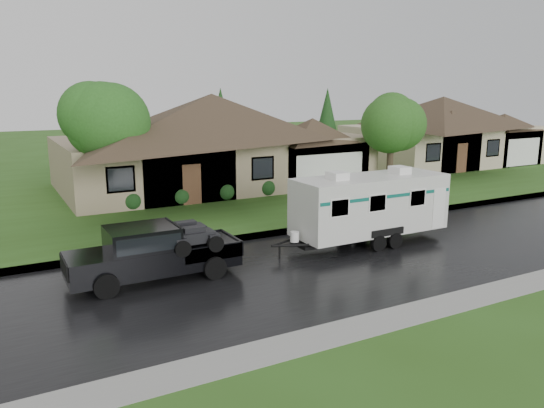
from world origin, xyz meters
The scene contains 11 objects.
ground centered at (0.00, 0.00, 0.00)m, with size 140.00×140.00×0.00m, color #30581B.
road centered at (0.00, -2.00, 0.01)m, with size 140.00×8.00×0.01m, color black.
curb centered at (0.00, 2.25, 0.07)m, with size 140.00×0.50×0.15m, color gray.
lawn centered at (0.00, 15.00, 0.07)m, with size 140.00×26.00×0.15m, color #30581B.
house_main centered at (2.29, 13.84, 3.59)m, with size 19.44×10.80×6.90m.
house_neighbor centered at (22.27, 14.34, 3.32)m, with size 15.12×9.72×6.45m.
tree_left_green centered at (-5.53, 9.28, 4.49)m, with size 3.78×3.78×6.25m.
tree_right_green centered at (11.06, 7.97, 4.11)m, with size 3.45×3.45×5.72m.
shrub_row centered at (2.00, 9.30, 0.65)m, with size 13.60×1.00×1.00m.
pickup_truck centered at (-6.14, -0.60, 0.96)m, with size 5.39×2.05×1.80m.
travel_trailer centered at (2.66, -0.60, 1.58)m, with size 6.65×2.34×2.98m.
Camera 1 is at (-10.46, -16.66, 6.01)m, focal length 35.00 mm.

